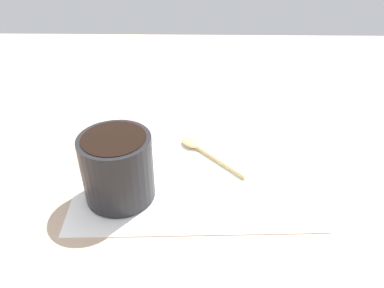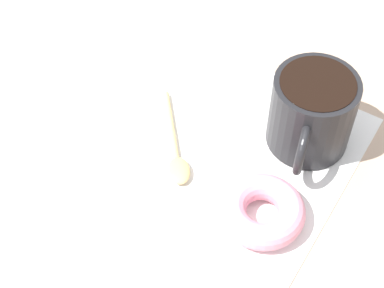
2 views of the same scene
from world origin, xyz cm
name	(u,v)px [view 1 (image 1 of 2)]	position (x,y,z in cm)	size (l,w,h in cm)	color
ground_plane	(204,164)	(0.00, 0.00, -1.00)	(120.00, 120.00, 2.00)	tan
napkin	(192,156)	(-0.63, -1.84, 0.15)	(32.28, 32.28, 0.30)	white
coffee_cup	(117,166)	(8.43, -11.20, 4.96)	(12.37, 9.13, 9.02)	black
donut	(127,137)	(-3.40, -12.30, 1.71)	(8.82, 8.82, 2.81)	pink
spoon	(199,148)	(-2.04, -0.80, 0.70)	(10.89, 10.11, 0.90)	#D8B772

